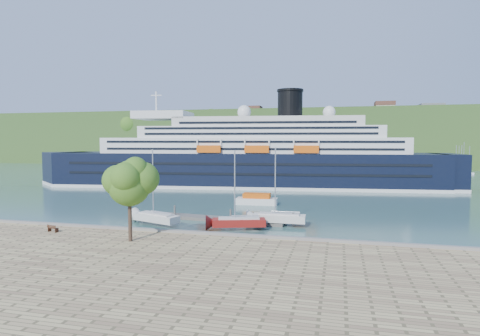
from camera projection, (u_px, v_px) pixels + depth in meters
name	position (u px, v px, depth m)	size (l,w,h in m)	color
ground	(173.00, 241.00, 44.30)	(400.00, 400.00, 0.00)	#305650
far_hillside	(300.00, 138.00, 183.80)	(400.00, 50.00, 24.00)	#305321
quay_coping	(172.00, 231.00, 44.02)	(220.00, 0.50, 0.30)	slate
cruise_ship	(244.00, 139.00, 95.16)	(102.21, 14.88, 22.95)	black
park_bench	(53.00, 228.00, 44.23)	(1.35, 0.55, 0.87)	#432413
promenade_tree	(130.00, 196.00, 39.93)	(5.53, 5.53, 9.16)	#2F5F19
floating_pontoon	(216.00, 219.00, 55.50)	(19.49, 2.38, 0.43)	#68645C
sailboat_white_near	(156.00, 189.00, 52.12)	(7.35, 2.04, 9.49)	silver
sailboat_red	(239.00, 192.00, 49.29)	(7.26, 2.02, 9.37)	maroon
sailboat_white_far	(279.00, 189.00, 51.77)	(7.52, 2.09, 9.71)	silver
tender_launch	(257.00, 199.00, 69.28)	(7.08, 2.42, 1.96)	#E8580D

